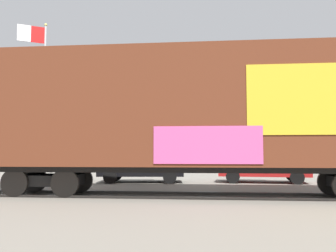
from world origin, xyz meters
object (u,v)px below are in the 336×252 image
Objects in this scene: freight_car at (201,112)px; flagpole at (38,74)px; parked_car_red at (262,166)px; parked_car_black at (140,166)px.

flagpole is at bearing 136.78° from freight_car.
parked_car_red is at bearing 62.79° from freight_car.
freight_car is 6.69m from parked_car_black.
flagpole reaches higher than freight_car.
flagpole is at bearing 154.04° from parked_car_black.
parked_car_red is at bearing 2.40° from parked_car_black.
parked_car_red is (5.93, 0.25, 0.03)m from parked_car_black.
flagpole is 9.11m from parked_car_black.
freight_car is 3.78× the size of parked_car_black.
parked_car_black is at bearing -177.60° from parked_car_red.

